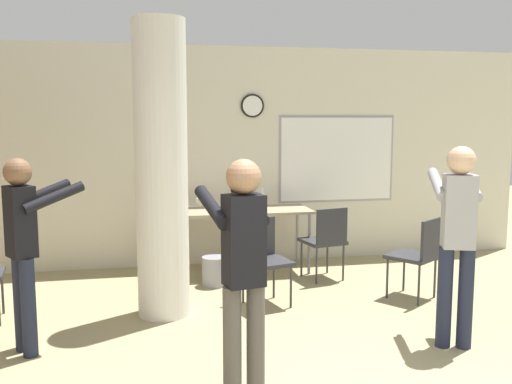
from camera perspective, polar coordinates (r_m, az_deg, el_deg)
wall_back at (r=7.44m, az=-1.91°, el=3.60°), size 8.00×0.15×2.80m
support_pillar at (r=5.45m, az=-9.43°, el=2.12°), size 0.49×0.49×2.80m
folding_table at (r=6.99m, az=-1.88°, el=-2.21°), size 1.80×0.66×0.78m
bottle_on_table at (r=7.04m, az=0.63°, el=-0.89°), size 0.07×0.07×0.26m
waste_bin at (r=6.55m, az=-4.18°, el=-7.89°), size 0.28×0.28×0.33m
chair_mid_room at (r=6.20m, az=15.94°, el=-5.78°), size 0.61×0.61×0.87m
chair_table_right at (r=6.72m, az=6.98°, el=-4.53°), size 0.53×0.53×0.87m
chair_table_front at (r=5.84m, az=0.75°, el=-6.29°), size 0.54×0.54×0.87m
person_playing_front at (r=3.69m, az=-1.39°, el=-7.16°), size 0.45×0.64×1.64m
person_watching_back at (r=4.89m, az=-22.14°, el=-4.47°), size 0.64×0.55×1.58m
person_playing_side at (r=4.94m, az=19.49°, el=-3.63°), size 0.51×0.70×1.67m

